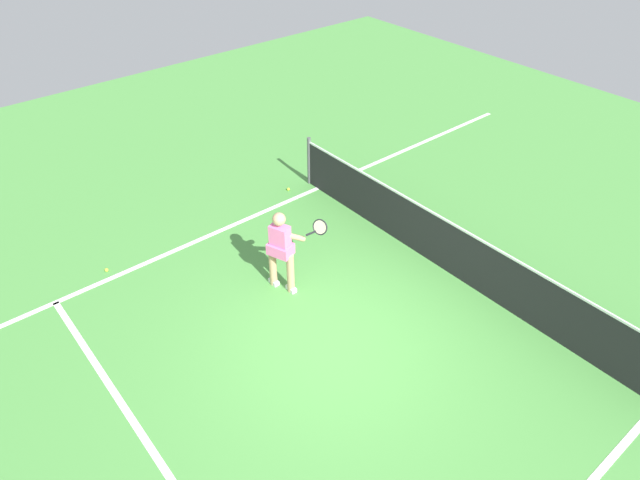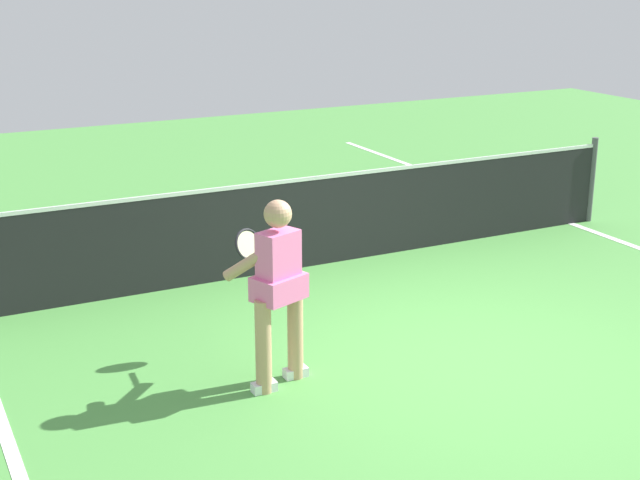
# 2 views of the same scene
# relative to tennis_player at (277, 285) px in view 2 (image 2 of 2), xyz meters

# --- Properties ---
(ground_plane) EXTENTS (25.53, 25.53, 0.00)m
(ground_plane) POSITION_rel_tennis_player_xyz_m (1.61, -0.16, -0.85)
(ground_plane) COLOR #4C9342
(sideline_left_marking) EXTENTS (0.10, 17.64, 0.01)m
(sideline_left_marking) POSITION_rel_tennis_player_xyz_m (-2.12, -0.16, -0.84)
(sideline_left_marking) COLOR white
(sideline_left_marking) RESTS_ON ground
(court_net) EXTENTS (8.14, 0.08, 1.11)m
(court_net) POSITION_rel_tennis_player_xyz_m (1.61, 2.52, -0.32)
(court_net) COLOR #4C4C51
(court_net) RESTS_ON ground
(tennis_player) EXTENTS (0.66, 1.10, 1.55)m
(tennis_player) POSITION_rel_tennis_player_xyz_m (0.00, 0.00, 0.00)
(tennis_player) COLOR tan
(tennis_player) RESTS_ON ground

